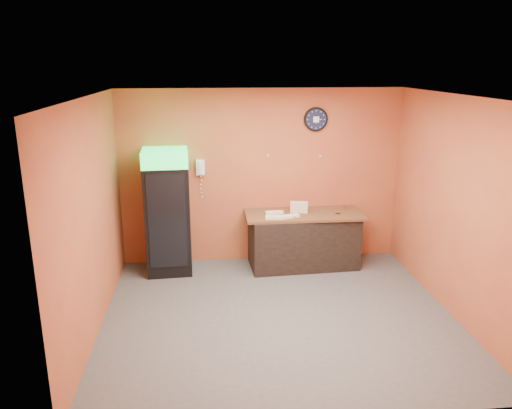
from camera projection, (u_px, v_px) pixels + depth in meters
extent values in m
plane|color=#47474C|center=(278.00, 316.00, 6.50)|extent=(4.50, 4.50, 0.00)
cube|color=#B66133|center=(261.00, 177.00, 8.02)|extent=(4.50, 0.02, 2.80)
cube|color=#B66133|center=(91.00, 219.00, 5.89)|extent=(0.02, 4.00, 2.80)
cube|color=#B66133|center=(455.00, 208.00, 6.33)|extent=(0.02, 4.00, 2.80)
cube|color=white|center=(281.00, 96.00, 5.72)|extent=(4.50, 4.00, 0.02)
cube|color=black|center=(168.00, 219.00, 7.70)|extent=(0.71, 0.71, 1.69)
cube|color=#1BE850|center=(165.00, 158.00, 7.43)|extent=(0.71, 0.71, 0.24)
cube|color=black|center=(165.00, 222.00, 7.35)|extent=(0.56, 0.05, 1.45)
cube|color=black|center=(303.00, 241.00, 7.99)|extent=(1.73, 0.84, 0.84)
cylinder|color=black|center=(316.00, 119.00, 7.83)|extent=(0.38, 0.05, 0.38)
cylinder|color=#0F1433|center=(316.00, 119.00, 7.80)|extent=(0.32, 0.01, 0.32)
cube|color=white|center=(316.00, 120.00, 7.80)|extent=(0.09, 0.00, 0.09)
cube|color=white|center=(200.00, 167.00, 7.83)|extent=(0.13, 0.08, 0.24)
cube|color=white|center=(200.00, 168.00, 7.79)|extent=(0.06, 0.04, 0.20)
cube|color=brown|center=(304.00, 214.00, 7.87)|extent=(1.86, 0.79, 0.04)
cube|color=beige|center=(299.00, 211.00, 7.89)|extent=(0.29, 0.15, 0.06)
cube|color=beige|center=(299.00, 207.00, 7.88)|extent=(0.29, 0.15, 0.06)
cube|color=beige|center=(299.00, 204.00, 7.86)|extent=(0.29, 0.15, 0.06)
cube|color=silver|center=(275.00, 217.00, 7.58)|extent=(0.29, 0.14, 0.04)
cube|color=silver|center=(291.00, 216.00, 7.65)|extent=(0.28, 0.17, 0.04)
cube|color=silver|center=(274.00, 213.00, 7.82)|extent=(0.29, 0.13, 0.04)
cylinder|color=silver|center=(281.00, 211.00, 7.86)|extent=(0.05, 0.05, 0.05)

